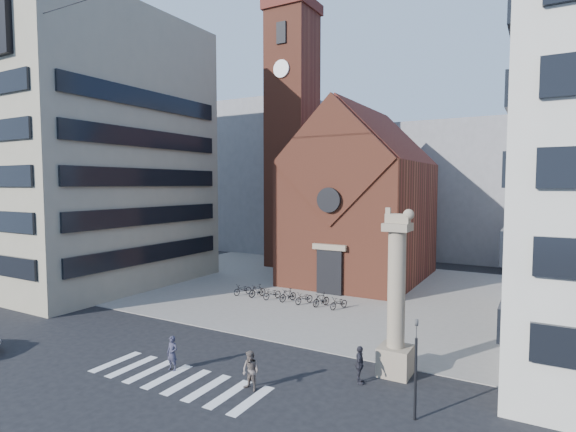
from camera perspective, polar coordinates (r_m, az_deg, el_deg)
The scene contains 20 objects.
ground at distance 27.23m, azimuth -10.24°, elevation -17.26°, with size 120.00×120.00×0.00m, color black.
piazza at distance 42.89m, azimuth 6.46°, elevation -9.26°, with size 46.00×30.00×0.05m, color gray.
zebra_crossing at distance 24.82m, azimuth -13.91°, elevation -19.47°, with size 10.20×3.20×0.01m, color white, non-canonical shape.
church at distance 47.40m, azimuth 9.41°, elevation 1.70°, with size 12.00×16.65×18.00m.
campanile at distance 54.56m, azimuth 0.55°, elevation 10.20°, with size 5.50×5.50×31.20m.
building_left at distance 50.03m, azimuth -24.45°, elevation 7.26°, with size 18.00×20.00×26.00m, color gray.
bg_block_left at distance 69.66m, azimuth -1.85°, elevation 4.95°, with size 16.00×14.00×22.00m, color gray.
bg_block_mid at distance 65.25m, azimuth 20.51°, elevation 3.01°, with size 14.00×12.00×18.00m, color gray.
lion_column at distance 24.16m, azimuth 13.59°, elevation -11.44°, with size 1.63×1.60×8.68m.
traffic_light at distance 20.38m, azimuth 15.92°, elevation -17.92°, with size 0.13×0.16×4.30m.
pedestrian_0 at distance 25.61m, azimuth -14.49°, elevation -16.52°, with size 0.67×0.44×1.84m, color #2E2D3F.
pedestrian_1 at distance 22.77m, azimuth -4.76°, elevation -19.01°, with size 0.92×0.72×1.90m, color #61544D.
pedestrian_2 at distance 23.65m, azimuth 9.08°, elevation -18.15°, with size 1.11×0.46×1.89m, color #26252C.
scooter_0 at distance 40.66m, azimuth -5.77°, elevation -9.25°, with size 0.65×1.86×0.98m, color black.
scooter_1 at distance 39.80m, azimuth -3.93°, elevation -9.45°, with size 0.51×1.81×1.09m, color black.
scooter_2 at distance 39.00m, azimuth -2.02°, elevation -9.80°, with size 0.65×1.86×0.98m, color black.
scooter_3 at distance 38.22m, azimuth -0.02°, elevation -10.00°, with size 0.51×1.81×1.09m, color black.
scooter_4 at distance 37.52m, azimuth 2.06°, elevation -10.36°, with size 0.65×1.86×0.98m, color black.
scooter_5 at distance 36.84m, azimuth 4.23°, elevation -10.55°, with size 0.51×1.81×1.09m, color black.
scooter_6 at distance 36.25m, azimuth 6.47°, elevation -10.90°, with size 0.65×1.86×0.98m, color black.
Camera 1 is at (16.35, -19.42, 9.84)m, focal length 28.00 mm.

